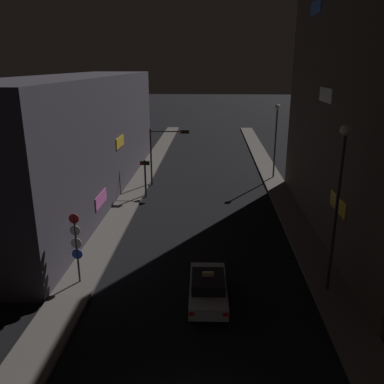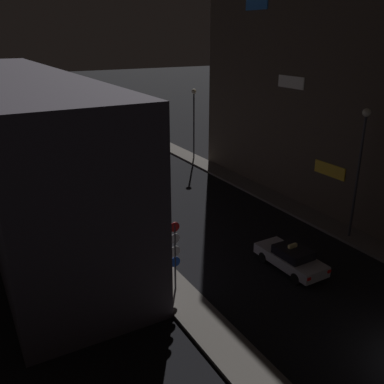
{
  "view_description": "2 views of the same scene",
  "coord_description": "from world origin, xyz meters",
  "px_view_note": "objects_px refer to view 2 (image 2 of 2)",
  "views": [
    {
      "loc": [
        0.36,
        -8.12,
        11.22
      ],
      "look_at": [
        -0.88,
        17.26,
        3.06
      ],
      "focal_mm": 37.5,
      "sensor_mm": 36.0,
      "label": 1
    },
    {
      "loc": [
        -15.22,
        -6.77,
        12.82
      ],
      "look_at": [
        -0.56,
        19.19,
        1.65
      ],
      "focal_mm": 39.84,
      "sensor_mm": 36.0,
      "label": 2
    }
  ],
  "objects_px": {
    "taxi": "(291,258)",
    "traffic_light_left_kerb": "(104,171)",
    "traffic_light_overhead": "(104,141)",
    "street_lamp_far_block": "(194,111)",
    "sign_pole_left": "(175,252)",
    "street_lamp_near_block": "(361,152)"
  },
  "relations": [
    {
      "from": "traffic_light_overhead",
      "to": "street_lamp_near_block",
      "type": "xyz_separation_m",
      "value": [
        10.42,
        -18.53,
        1.99
      ]
    },
    {
      "from": "taxi",
      "to": "traffic_light_overhead",
      "type": "xyz_separation_m",
      "value": [
        -4.3,
        19.64,
        3.18
      ]
    },
    {
      "from": "sign_pole_left",
      "to": "street_lamp_far_block",
      "type": "relative_size",
      "value": 0.53
    },
    {
      "from": "street_lamp_far_block",
      "to": "taxi",
      "type": "bearing_deg",
      "value": -105.92
    },
    {
      "from": "taxi",
      "to": "traffic_light_left_kerb",
      "type": "distance_m",
      "value": 17.04
    },
    {
      "from": "traffic_light_left_kerb",
      "to": "sign_pole_left",
      "type": "height_order",
      "value": "sign_pole_left"
    },
    {
      "from": "taxi",
      "to": "street_lamp_near_block",
      "type": "distance_m",
      "value": 8.08
    },
    {
      "from": "traffic_light_left_kerb",
      "to": "street_lamp_far_block",
      "type": "distance_m",
      "value": 14.0
    },
    {
      "from": "traffic_light_left_kerb",
      "to": "taxi",
      "type": "bearing_deg",
      "value": -70.56
    },
    {
      "from": "street_lamp_near_block",
      "to": "taxi",
      "type": "bearing_deg",
      "value": -169.72
    },
    {
      "from": "taxi",
      "to": "traffic_light_left_kerb",
      "type": "bearing_deg",
      "value": 109.44
    },
    {
      "from": "taxi",
      "to": "traffic_light_left_kerb",
      "type": "relative_size",
      "value": 1.35
    },
    {
      "from": "taxi",
      "to": "traffic_light_left_kerb",
      "type": "height_order",
      "value": "traffic_light_left_kerb"
    },
    {
      "from": "traffic_light_overhead",
      "to": "sign_pole_left",
      "type": "distance_m",
      "value": 18.66
    },
    {
      "from": "traffic_light_overhead",
      "to": "traffic_light_left_kerb",
      "type": "height_order",
      "value": "traffic_light_overhead"
    },
    {
      "from": "taxi",
      "to": "street_lamp_far_block",
      "type": "height_order",
      "value": "street_lamp_far_block"
    },
    {
      "from": "sign_pole_left",
      "to": "taxi",
      "type": "bearing_deg",
      "value": -10.1
    },
    {
      "from": "sign_pole_left",
      "to": "street_lamp_near_block",
      "type": "distance_m",
      "value": 13.41
    },
    {
      "from": "taxi",
      "to": "street_lamp_far_block",
      "type": "bearing_deg",
      "value": 74.08
    },
    {
      "from": "street_lamp_near_block",
      "to": "street_lamp_far_block",
      "type": "xyz_separation_m",
      "value": [
        0.3,
        21.4,
        -0.7
      ]
    },
    {
      "from": "taxi",
      "to": "sign_pole_left",
      "type": "relative_size",
      "value": 1.17
    },
    {
      "from": "traffic_light_overhead",
      "to": "street_lamp_near_block",
      "type": "height_order",
      "value": "street_lamp_near_block"
    }
  ]
}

